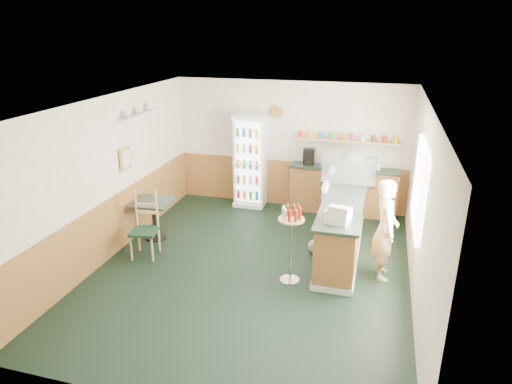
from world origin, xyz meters
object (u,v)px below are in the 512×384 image
(cafe_chair, at_px, (146,222))
(drinks_fridge, at_px, (250,161))
(shopkeeper, at_px, (385,230))
(condiment_stand, at_px, (291,233))
(cafe_table, at_px, (154,212))
(display_case, at_px, (349,169))
(cash_register, at_px, (338,215))

(cafe_chair, bearing_deg, drinks_fridge, 59.71)
(shopkeeper, relative_size, cafe_chair, 1.40)
(condiment_stand, distance_m, cafe_chair, 2.58)
(shopkeeper, bearing_deg, cafe_table, 76.70)
(shopkeeper, relative_size, condiment_stand, 1.31)
(display_case, xyz_separation_m, cash_register, (0.00, -1.82, -0.18))
(cafe_table, bearing_deg, cash_register, -10.44)
(drinks_fridge, xyz_separation_m, cafe_chair, (-1.07, -2.71, -0.40))
(condiment_stand, height_order, cafe_table, condiment_stand)
(drinks_fridge, bearing_deg, cafe_chair, -111.55)
(cash_register, xyz_separation_m, cafe_chair, (-3.23, 0.04, -0.51))
(cash_register, relative_size, shopkeeper, 0.22)
(drinks_fridge, xyz_separation_m, cafe_table, (-1.24, -2.13, -0.48))
(drinks_fridge, height_order, display_case, drinks_fridge)
(cafe_table, relative_size, cafe_chair, 0.65)
(shopkeeper, height_order, condiment_stand, shopkeeper)
(cash_register, relative_size, cafe_chair, 0.31)
(display_case, bearing_deg, condiment_stand, -108.45)
(condiment_stand, bearing_deg, cash_register, 15.70)
(drinks_fridge, bearing_deg, cash_register, -51.89)
(drinks_fridge, distance_m, display_case, 2.37)
(shopkeeper, distance_m, cafe_table, 4.12)
(cash_register, height_order, cafe_table, cash_register)
(shopkeeper, xyz_separation_m, condiment_stand, (-1.37, -0.53, 0.02))
(drinks_fridge, xyz_separation_m, condiment_stand, (1.49, -2.94, -0.18))
(drinks_fridge, bearing_deg, cafe_table, -120.26)
(display_case, distance_m, cafe_table, 3.68)
(display_case, relative_size, cafe_chair, 0.84)
(shopkeeper, distance_m, condiment_stand, 1.47)
(cafe_table, bearing_deg, drinks_fridge, 59.74)
(display_case, distance_m, cash_register, 1.83)
(drinks_fridge, bearing_deg, shopkeeper, -40.15)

